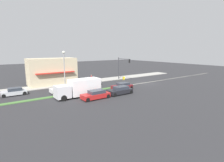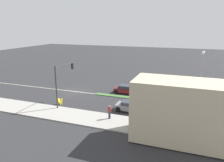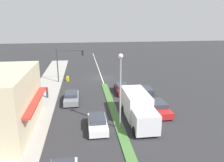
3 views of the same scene
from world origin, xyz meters
TOP-DOWN VIEW (x-y plane):
  - ground_plane at (0.00, 18.00)m, footprint 160.00×160.00m
  - sidewalk_right at (9.00, 18.50)m, footprint 4.00×73.00m
  - median_strip at (0.00, 27.00)m, footprint 0.90×46.00m
  - lane_marking_center at (0.00, 0.00)m, footprint 0.16×60.00m
  - building_corner_store at (10.48, 18.01)m, footprint 4.96×10.10m
  - traffic_signal_main at (6.12, 1.79)m, footprint 4.59×0.34m
  - street_lamp at (0.00, 19.18)m, footprint 0.44×0.44m
  - pedestrian at (8.33, 9.44)m, footprint 0.34×0.34m
  - warning_aframe_sign at (6.05, 1.26)m, footprint 0.45×0.53m
  - delivery_truck at (-2.20, 17.57)m, footprint 2.44×7.50m
  - sedan_maroon at (-2.20, 8.50)m, footprint 1.86×4.20m
  - van_white at (2.20, 19.02)m, footprint 1.81×4.00m
  - sedan_dark at (-5.00, 11.20)m, footprint 1.91×4.42m
  - sedan_silver at (5.00, 26.34)m, footprint 1.88×3.89m
  - suv_grey at (5.00, 11.33)m, footprint 1.83×4.34m
  - hatchback_red at (-5.00, 16.15)m, footprint 1.92×4.51m

SIDE VIEW (x-z plane):
  - ground_plane at x=0.00m, z-range 0.00..0.00m
  - lane_marking_center at x=0.00m, z-range 0.00..0.01m
  - median_strip at x=0.00m, z-range 0.00..0.10m
  - sidewalk_right at x=9.00m, z-range 0.00..0.12m
  - warning_aframe_sign at x=6.05m, z-range 0.01..0.84m
  - sedan_silver at x=5.00m, z-range -0.03..1.26m
  - sedan_maroon at x=-2.20m, z-range -0.02..1.26m
  - suv_grey at x=5.00m, z-range -0.01..1.28m
  - van_white at x=2.20m, z-range -0.02..1.30m
  - hatchback_red at x=-5.00m, z-range -0.03..1.35m
  - sedan_dark at x=-5.00m, z-range -0.03..1.36m
  - pedestrian at x=8.33m, z-range 0.16..1.79m
  - delivery_truck at x=-2.20m, z-range 0.03..2.90m
  - building_corner_store at x=10.48m, z-range 0.12..5.85m
  - traffic_signal_main at x=6.12m, z-range 1.10..6.70m
  - street_lamp at x=0.00m, z-range 1.09..8.46m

